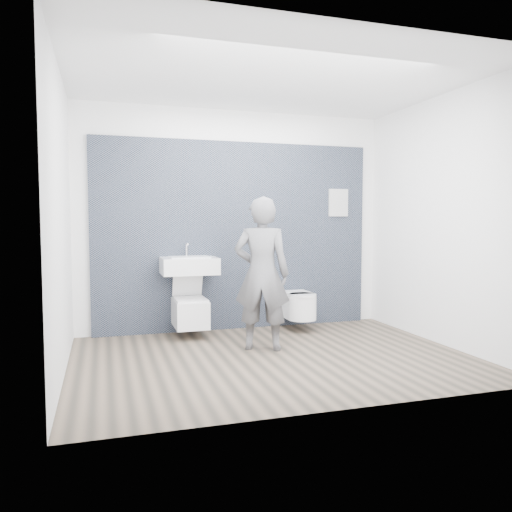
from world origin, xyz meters
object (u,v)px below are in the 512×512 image
object	(u,v)px
toilet_square	(190,311)
toilet_rounded	(299,305)
visitor	(262,274)
washbasin	(189,265)

from	to	relation	value
toilet_square	toilet_rounded	distance (m)	1.40
toilet_rounded	visitor	xyz separation A→B (m)	(-0.75, -0.79, 0.51)
washbasin	visitor	bearing A→B (deg)	-52.71
washbasin	visitor	xyz separation A→B (m)	(0.64, -0.85, -0.04)
washbasin	toilet_square	bearing A→B (deg)	-90.00
washbasin	visitor	size ratio (longest dim) A/B	0.40
washbasin	toilet_rounded	bearing A→B (deg)	-2.35
toilet_square	toilet_rounded	size ratio (longest dim) A/B	1.20
washbasin	toilet_square	size ratio (longest dim) A/B	0.91
visitor	washbasin	bearing A→B (deg)	-29.83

